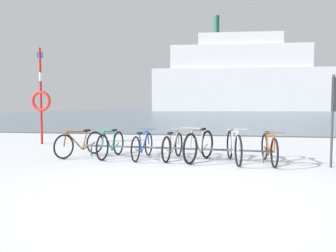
% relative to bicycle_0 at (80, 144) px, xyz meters
% --- Properties ---
extents(ground, '(80.00, 132.00, 0.08)m').
position_rel_bicycle_0_xyz_m(ground, '(2.98, 50.51, -0.38)').
color(ground, silver).
extents(bike_rack, '(4.93, 0.41, 0.31)m').
position_rel_bicycle_0_xyz_m(bike_rack, '(2.49, -0.06, -0.07)').
color(bike_rack, '#4C5156').
rests_on(bike_rack, ground).
extents(bicycle_0, '(0.76, 1.58, 0.74)m').
position_rel_bicycle_0_xyz_m(bicycle_0, '(0.00, 0.00, 0.00)').
color(bicycle_0, black).
rests_on(bicycle_0, ground).
extents(bicycle_1, '(0.46, 1.61, 0.77)m').
position_rel_bicycle_0_xyz_m(bicycle_1, '(0.89, -0.07, 0.01)').
color(bicycle_1, black).
rests_on(bicycle_1, ground).
extents(bicycle_2, '(0.46, 1.67, 0.74)m').
position_rel_bicycle_0_xyz_m(bicycle_2, '(1.74, -0.09, -0.00)').
color(bicycle_2, black).
rests_on(bicycle_2, ground).
extents(bicycle_3, '(0.46, 1.65, 0.75)m').
position_rel_bicycle_0_xyz_m(bicycle_3, '(2.52, -0.07, 0.00)').
color(bicycle_3, black).
rests_on(bicycle_3, ground).
extents(bicycle_4, '(0.68, 1.61, 0.85)m').
position_rel_bicycle_0_xyz_m(bicycle_4, '(3.19, -0.23, 0.04)').
color(bicycle_4, black).
rests_on(bicycle_4, ground).
extents(bicycle_5, '(0.47, 1.79, 0.84)m').
position_rel_bicycle_0_xyz_m(bicycle_5, '(4.02, -0.27, 0.04)').
color(bicycle_5, black).
rests_on(bicycle_5, ground).
extents(bicycle_6, '(0.46, 1.73, 0.77)m').
position_rel_bicycle_0_xyz_m(bicycle_6, '(4.83, -0.27, 0.01)').
color(bicycle_6, black).
rests_on(bicycle_6, ground).
extents(rescue_post, '(0.74, 0.11, 3.36)m').
position_rel_bicycle_0_xyz_m(rescue_post, '(-2.55, 2.36, 1.26)').
color(rescue_post, red).
rests_on(rescue_post, ground).
extents(ferry_ship, '(46.71, 11.55, 24.33)m').
position_rel_bicycle_0_xyz_m(ferry_ship, '(8.14, 77.39, 7.82)').
color(ferry_ship, white).
rests_on(ferry_ship, ground).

